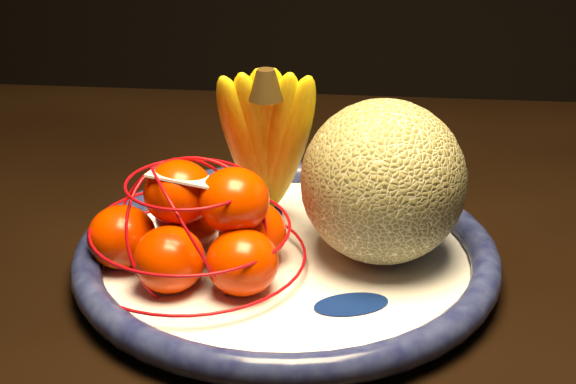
# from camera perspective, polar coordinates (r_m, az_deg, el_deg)

# --- Properties ---
(dining_table) EXTENTS (1.61, 1.00, 0.79)m
(dining_table) POSITION_cam_1_polar(r_m,az_deg,el_deg) (0.81, -5.03, -9.86)
(dining_table) COLOR black
(dining_table) RESTS_ON ground
(fruit_bowl) EXTENTS (0.36, 0.36, 0.03)m
(fruit_bowl) POSITION_cam_1_polar(r_m,az_deg,el_deg) (0.75, -0.11, -4.21)
(fruit_bowl) COLOR white
(fruit_bowl) RESTS_ON dining_table
(cantaloupe) EXTENTS (0.14, 0.14, 0.14)m
(cantaloupe) POSITION_cam_1_polar(r_m,az_deg,el_deg) (0.72, 6.18, 0.67)
(cantaloupe) COLOR olive
(cantaloupe) RESTS_ON fruit_bowl
(banana_bunch) EXTENTS (0.11, 0.11, 0.17)m
(banana_bunch) POSITION_cam_1_polar(r_m,az_deg,el_deg) (0.77, -1.36, 3.56)
(banana_bunch) COLOR yellow
(banana_bunch) RESTS_ON fruit_bowl
(mandarin_bag) EXTENTS (0.25, 0.25, 0.12)m
(mandarin_bag) POSITION_cam_1_polar(r_m,az_deg,el_deg) (0.72, -5.94, -2.44)
(mandarin_bag) COLOR #EE2E00
(mandarin_bag) RESTS_ON fruit_bowl
(price_tag) EXTENTS (0.07, 0.03, 0.01)m
(price_tag) POSITION_cam_1_polar(r_m,az_deg,el_deg) (0.70, -6.12, 0.81)
(price_tag) COLOR white
(price_tag) RESTS_ON mandarin_bag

